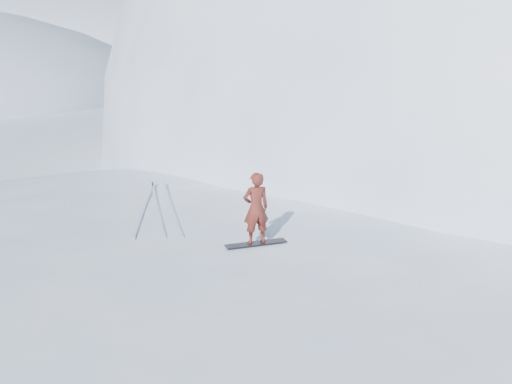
% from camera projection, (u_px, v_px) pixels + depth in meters
% --- Properties ---
extents(ground, '(400.00, 400.00, 0.00)m').
position_uv_depth(ground, '(181.00, 341.00, 14.56)').
color(ground, white).
rests_on(ground, ground).
extents(near_ridge, '(36.00, 28.00, 4.80)m').
position_uv_depth(near_ridge, '(226.00, 290.00, 17.45)').
color(near_ridge, white).
rests_on(near_ridge, ground).
extents(peak_shoulder, '(28.00, 24.00, 18.00)m').
position_uv_depth(peak_shoulder, '(392.00, 167.00, 33.82)').
color(peak_shoulder, white).
rests_on(peak_shoulder, ground).
extents(far_ridge_c, '(140.00, 90.00, 36.00)m').
position_uv_depth(far_ridge_c, '(59.00, 72.00, 120.62)').
color(far_ridge_c, white).
rests_on(far_ridge_c, ground).
extents(wind_bumps, '(16.00, 14.40, 1.00)m').
position_uv_depth(wind_bumps, '(171.00, 303.00, 16.60)').
color(wind_bumps, white).
rests_on(wind_bumps, ground).
extents(snowboard, '(1.62, 0.81, 0.03)m').
position_uv_depth(snowboard, '(256.00, 243.00, 14.56)').
color(snowboard, black).
rests_on(snowboard, near_ridge).
extents(snowboarder, '(0.78, 0.64, 1.85)m').
position_uv_depth(snowboarder, '(256.00, 208.00, 14.31)').
color(snowboarder, maroon).
rests_on(snowboarder, snowboard).
extents(board_tracks, '(1.92, 5.98, 0.04)m').
position_uv_depth(board_tracks, '(158.00, 205.00, 17.81)').
color(board_tracks, silver).
rests_on(board_tracks, ground).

